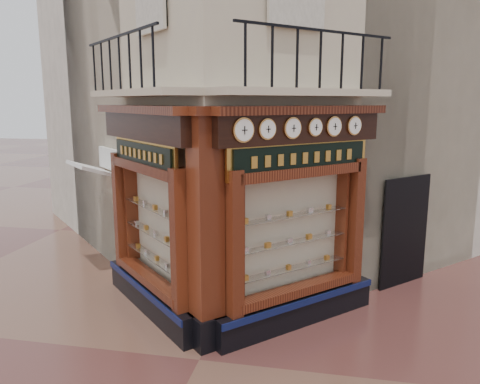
% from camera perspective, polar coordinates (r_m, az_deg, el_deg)
% --- Properties ---
extents(ground, '(80.00, 80.00, 0.00)m').
position_cam_1_polar(ground, '(7.94, -4.98, -19.71)').
color(ground, '#552C27').
rests_on(ground, ground).
extents(main_building, '(11.31, 11.31, 12.00)m').
position_cam_1_polar(main_building, '(13.00, 2.58, 19.59)').
color(main_building, '#BAAA91').
rests_on(main_building, ground).
extents(neighbour_left, '(11.31, 11.31, 11.00)m').
position_cam_1_polar(neighbour_left, '(15.88, -5.24, 16.17)').
color(neighbour_left, beige).
rests_on(neighbour_left, ground).
extents(neighbour_right, '(11.31, 11.31, 11.00)m').
position_cam_1_polar(neighbour_right, '(15.26, 13.66, 16.13)').
color(neighbour_right, beige).
rests_on(neighbour_right, ground).
extents(shopfront_left, '(2.86, 2.86, 3.98)m').
position_cam_1_polar(shopfront_left, '(9.03, -11.01, -2.50)').
color(shopfront_left, black).
rests_on(shopfront_left, ground).
extents(shopfront_right, '(2.86, 2.86, 3.98)m').
position_cam_1_polar(shopfront_right, '(8.39, 7.10, -3.40)').
color(shopfront_right, black).
rests_on(shopfront_right, ground).
extents(corner_pilaster, '(0.85, 0.85, 3.98)m').
position_cam_1_polar(corner_pilaster, '(7.61, -4.18, -5.08)').
color(corner_pilaster, black).
rests_on(corner_pilaster, ground).
extents(balcony, '(5.94, 2.97, 1.03)m').
position_cam_1_polar(balcony, '(8.27, -2.55, 12.13)').
color(balcony, '#BAAA91').
rests_on(balcony, ground).
extents(clock_a, '(0.31, 0.31, 0.39)m').
position_cam_1_polar(clock_a, '(7.20, 0.41, 7.56)').
color(clock_a, '#CA8943').
rests_on(clock_a, ground).
extents(clock_b, '(0.27, 0.27, 0.34)m').
position_cam_1_polar(clock_b, '(7.46, 3.33, 7.66)').
color(clock_b, '#CA8943').
rests_on(clock_b, ground).
extents(clock_c, '(0.29, 0.29, 0.36)m').
position_cam_1_polar(clock_c, '(7.79, 6.42, 7.75)').
color(clock_c, '#CA8943').
rests_on(clock_c, ground).
extents(clock_d, '(0.26, 0.26, 0.31)m').
position_cam_1_polar(clock_d, '(8.12, 9.15, 7.81)').
color(clock_d, '#CA8943').
rests_on(clock_d, ground).
extents(clock_e, '(0.29, 0.29, 0.35)m').
position_cam_1_polar(clock_e, '(8.42, 11.37, 7.84)').
color(clock_e, '#CA8943').
rests_on(clock_e, ground).
extents(clock_f, '(0.28, 0.28, 0.35)m').
position_cam_1_polar(clock_f, '(8.79, 13.75, 7.87)').
color(clock_f, '#CA8943').
rests_on(clock_f, ground).
extents(awning, '(1.54, 1.54, 0.34)m').
position_cam_1_polar(awning, '(11.99, -16.99, -9.27)').
color(awning, silver).
rests_on(awning, ground).
extents(signboard_left, '(1.97, 1.97, 0.53)m').
position_cam_1_polar(signboard_left, '(8.81, -11.75, 4.56)').
color(signboard_left, gold).
rests_on(signboard_left, ground).
extents(signboard_right, '(2.23, 2.23, 0.60)m').
position_cam_1_polar(signboard_right, '(8.13, 7.64, 4.18)').
color(signboard_right, gold).
rests_on(signboard_right, ground).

